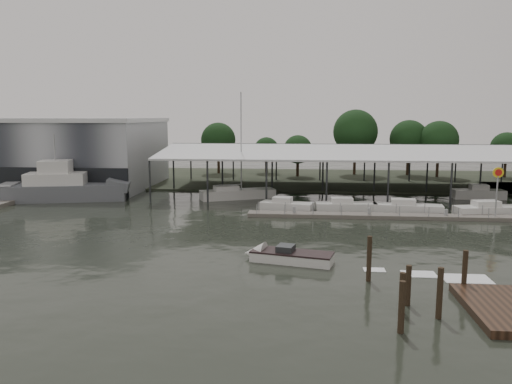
# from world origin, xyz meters

# --- Properties ---
(ground) EXTENTS (200.00, 200.00, 0.00)m
(ground) POSITION_xyz_m (0.00, 0.00, 0.00)
(ground) COLOR black
(ground) RESTS_ON ground
(land_strip_far) EXTENTS (140.00, 30.00, 0.30)m
(land_strip_far) POSITION_xyz_m (0.00, 42.00, 0.10)
(land_strip_far) COLOR #373D2D
(land_strip_far) RESTS_ON ground
(land_strip_west) EXTENTS (20.00, 40.00, 0.30)m
(land_strip_west) POSITION_xyz_m (-40.00, 30.00, 0.10)
(land_strip_west) COLOR #373D2D
(land_strip_west) RESTS_ON ground
(storage_warehouse) EXTENTS (24.50, 20.50, 10.50)m
(storage_warehouse) POSITION_xyz_m (-28.00, 29.94, 5.29)
(storage_warehouse) COLOR #A1A5AB
(storage_warehouse) RESTS_ON ground
(covered_boat_shed) EXTENTS (58.24, 24.00, 6.96)m
(covered_boat_shed) POSITION_xyz_m (17.00, 28.00, 6.13)
(covered_boat_shed) COLOR silver
(covered_boat_shed) RESTS_ON ground
(trawler_dock) EXTENTS (3.00, 18.00, 0.50)m
(trawler_dock) POSITION_xyz_m (-30.00, 14.00, 0.25)
(trawler_dock) COLOR #66625A
(trawler_dock) RESTS_ON ground
(floating_dock) EXTENTS (28.00, 2.00, 1.40)m
(floating_dock) POSITION_xyz_m (15.00, 10.00, 0.20)
(floating_dock) COLOR #66625A
(floating_dock) RESTS_ON ground
(shell_fuel_sign) EXTENTS (1.10, 0.18, 5.55)m
(shell_fuel_sign) POSITION_xyz_m (27.00, 9.99, 3.93)
(shell_fuel_sign) COLOR #94979A
(shell_fuel_sign) RESTS_ON ground
(grey_trawler) EXTENTS (16.66, 8.18, 8.84)m
(grey_trawler) POSITION_xyz_m (-23.67, 17.85, 1.58)
(grey_trawler) COLOR #55595E
(grey_trawler) RESTS_ON ground
(white_sailboat) EXTENTS (10.03, 6.30, 14.05)m
(white_sailboat) POSITION_xyz_m (-1.77, 21.00, 0.66)
(white_sailboat) COLOR silver
(white_sailboat) RESTS_ON ground
(speedboat_underway) EXTENTS (17.51, 5.96, 2.00)m
(speedboat_underway) POSITION_xyz_m (5.56, -7.20, 0.39)
(speedboat_underway) COLOR silver
(speedboat_underway) RESTS_ON ground
(moored_cruiser_0) EXTENTS (6.25, 3.49, 1.70)m
(moored_cruiser_0) POSITION_xyz_m (5.04, 12.80, 0.61)
(moored_cruiser_0) COLOR silver
(moored_cruiser_0) RESTS_ON ground
(moored_cruiser_1) EXTENTS (6.96, 2.67, 1.70)m
(moored_cruiser_1) POSITION_xyz_m (11.75, 13.10, 0.61)
(moored_cruiser_1) COLOR silver
(moored_cruiser_1) RESTS_ON ground
(moored_cruiser_2) EXTENTS (7.71, 3.13, 1.70)m
(moored_cruiser_2) POSITION_xyz_m (18.50, 12.67, 0.61)
(moored_cruiser_2) COLOR silver
(moored_cruiser_2) RESTS_ON ground
(moored_cruiser_3) EXTENTS (8.02, 3.58, 1.70)m
(moored_cruiser_3) POSITION_xyz_m (27.26, 12.29, 0.61)
(moored_cruiser_3) COLOR silver
(moored_cruiser_3) RESTS_ON ground
(mooring_pilings) EXTENTS (6.00, 8.25, 3.63)m
(mooring_pilings) POSITION_xyz_m (13.20, -15.21, 1.03)
(mooring_pilings) COLOR #372A1B
(mooring_pilings) RESTS_ON ground
(horizon_tree_line) EXTENTS (71.57, 10.92, 12.01)m
(horizon_tree_line) POSITION_xyz_m (23.02, 48.07, 6.51)
(horizon_tree_line) COLOR black
(horizon_tree_line) RESTS_ON ground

